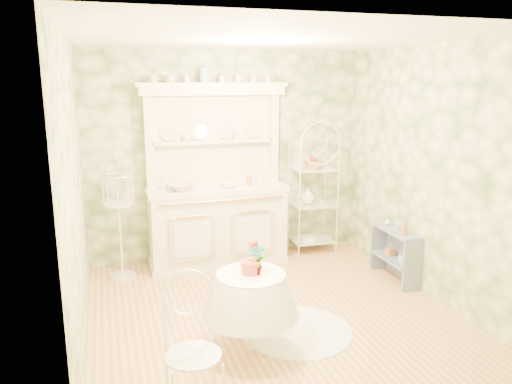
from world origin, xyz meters
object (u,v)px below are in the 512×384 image
object	(u,v)px
side_shelf	(396,255)
birdcage_stand	(120,224)
cafe_chair	(193,353)
round_table	(251,313)
kitchen_dresser	(217,176)
floor_basket	(230,278)
bakers_rack	(313,185)

from	to	relation	value
side_shelf	birdcage_stand	bearing A→B (deg)	162.05
side_shelf	cafe_chair	size ratio (longest dim) A/B	0.77
side_shelf	round_table	world-z (taller)	round_table
kitchen_dresser	floor_basket	bearing A→B (deg)	-93.29
bakers_rack	round_table	world-z (taller)	bakers_rack
round_table	birdcage_stand	size ratio (longest dim) A/B	0.53
side_shelf	round_table	xyz separation A→B (m)	(-2.09, -1.02, 0.04)
birdcage_stand	floor_basket	xyz separation A→B (m)	(1.16, -0.66, -0.56)
kitchen_dresser	floor_basket	distance (m)	1.31
round_table	birdcage_stand	bearing A→B (deg)	116.39
kitchen_dresser	birdcage_stand	xyz separation A→B (m)	(-1.21, -0.15, -0.48)
kitchen_dresser	side_shelf	distance (m)	2.36
kitchen_dresser	side_shelf	xyz separation A→B (m)	(1.88, -1.16, -0.84)
cafe_chair	bakers_rack	bearing A→B (deg)	60.35
cafe_chair	floor_basket	size ratio (longest dim) A/B	2.67
kitchen_dresser	round_table	bearing A→B (deg)	-95.38
floor_basket	cafe_chair	bearing A→B (deg)	-110.78
bakers_rack	cafe_chair	xyz separation A→B (m)	(-2.18, -2.95, -0.46)
bakers_rack	floor_basket	bearing A→B (deg)	-144.78
kitchen_dresser	side_shelf	bearing A→B (deg)	-31.76
cafe_chair	birdcage_stand	world-z (taller)	birdcage_stand
cafe_chair	floor_basket	bearing A→B (deg)	76.04
round_table	floor_basket	bearing A→B (deg)	83.40
round_table	cafe_chair	size ratio (longest dim) A/B	0.75
bakers_rack	round_table	xyz separation A→B (m)	(-1.56, -2.26, -0.58)
birdcage_stand	floor_basket	world-z (taller)	birdcage_stand
bakers_rack	kitchen_dresser	bearing A→B (deg)	-173.84
side_shelf	cafe_chair	bearing A→B (deg)	-147.64
side_shelf	floor_basket	size ratio (longest dim) A/B	2.04
kitchen_dresser	bakers_rack	distance (m)	1.37
bakers_rack	birdcage_stand	distance (m)	2.59
birdcage_stand	round_table	bearing A→B (deg)	-63.61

